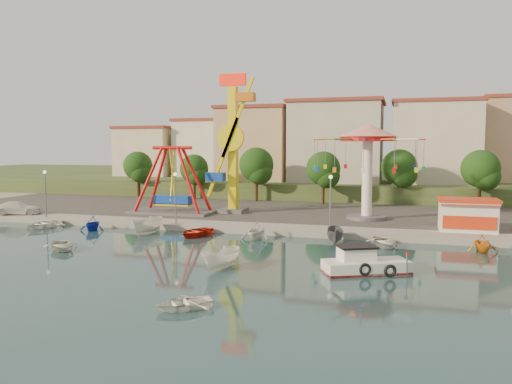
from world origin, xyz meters
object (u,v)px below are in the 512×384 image
at_px(kamikaze_tower, 234,146).
at_px(cabin_motorboat, 364,265).
at_px(wave_swinger, 368,150).
at_px(rowboat_a, 62,245).
at_px(van, 18,208).
at_px(skiff, 221,258).
at_px(pirate_ship_ride, 173,182).

bearing_deg(kamikaze_tower, cabin_motorboat, -52.81).
relative_size(wave_swinger, rowboat_a, 3.07).
height_order(cabin_motorboat, van, van).
xyz_separation_m(kamikaze_tower, cabin_motorboat, (16.96, -22.36, -8.03)).
distance_m(cabin_motorboat, rowboat_a, 24.61).
bearing_deg(skiff, wave_swinger, 88.05).
bearing_deg(cabin_motorboat, skiff, 163.80).
distance_m(kamikaze_tower, wave_swinger, 15.63).
xyz_separation_m(pirate_ship_ride, van, (-16.93, -6.29, -3.04)).
bearing_deg(kamikaze_tower, van, -160.45).
height_order(kamikaze_tower, cabin_motorboat, kamikaze_tower).
xyz_separation_m(cabin_motorboat, skiff, (-9.67, -1.67, 0.21)).
height_order(wave_swinger, rowboat_a, wave_swinger).
xyz_separation_m(rowboat_a, skiff, (14.93, -2.29, 0.35)).
relative_size(kamikaze_tower, van, 3.16).
bearing_deg(rowboat_a, skiff, -52.27).
bearing_deg(kamikaze_tower, skiff, -73.12).
bearing_deg(van, kamikaze_tower, -93.97).
bearing_deg(wave_swinger, pirate_ship_ride, -176.38).
height_order(pirate_ship_ride, rowboat_a, pirate_ship_ride).
bearing_deg(pirate_ship_ride, kamikaze_tower, 17.49).
distance_m(pirate_ship_ride, rowboat_a, 19.95).
bearing_deg(cabin_motorboat, van, 135.25).
height_order(kamikaze_tower, rowboat_a, kamikaze_tower).
height_order(skiff, van, van).
height_order(kamikaze_tower, van, kamikaze_tower).
relative_size(cabin_motorboat, skiff, 1.58).
xyz_separation_m(pirate_ship_ride, rowboat_a, (-0.65, -19.54, -4.00)).
relative_size(wave_swinger, van, 2.22).
xyz_separation_m(kamikaze_tower, van, (-23.92, -8.50, -7.21)).
xyz_separation_m(wave_swinger, cabin_motorboat, (1.35, -21.58, -7.66)).
height_order(wave_swinger, skiff, wave_swinger).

